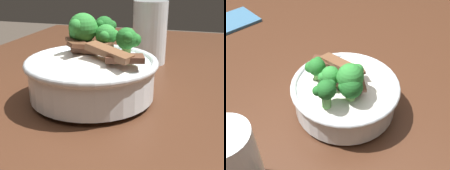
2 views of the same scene
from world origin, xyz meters
The scene contains 4 objects.
dining_table centered at (0.00, 0.00, 0.66)m, with size 1.56×1.02×0.77m.
rice_bowl centered at (-0.14, -0.13, 0.82)m, with size 0.21×0.21×0.14m.
drinking_glass centered at (-0.37, -0.07, 0.84)m, with size 0.08×0.08×0.14m.
folded_napkin centered at (0.00, 0.35, 0.78)m, with size 0.14×0.11×0.01m, color #386689.
Camera 2 is at (-0.49, -0.31, 1.19)m, focal length 44.27 mm.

